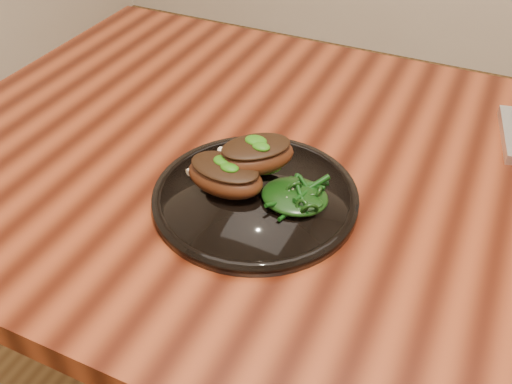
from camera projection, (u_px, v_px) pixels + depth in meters
desk at (445, 251)px, 0.80m from camera, size 1.60×0.80×0.75m
plate at (255, 197)px, 0.75m from camera, size 0.27×0.27×0.02m
lamb_chop_front at (225, 175)px, 0.74m from camera, size 0.12×0.08×0.05m
lamb_chop_back at (255, 154)px, 0.74m from camera, size 0.12×0.12×0.05m
herb_smear at (251, 161)px, 0.80m from camera, size 0.09×0.06×0.01m
greens_heap at (295, 193)px, 0.72m from camera, size 0.09×0.08×0.03m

